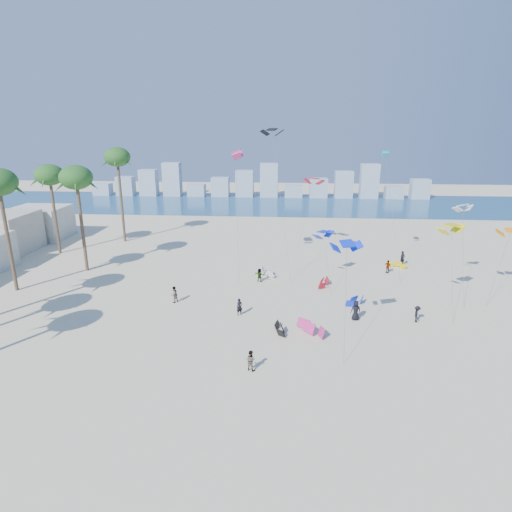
{
  "coord_description": "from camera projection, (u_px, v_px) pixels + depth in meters",
  "views": [
    {
      "loc": [
        6.06,
        -25.11,
        17.17
      ],
      "look_at": [
        3.0,
        16.0,
        4.5
      ],
      "focal_mm": 29.68,
      "sensor_mm": 36.0,
      "label": 1
    }
  ],
  "objects": [
    {
      "name": "flying_kites",
      "position": [
        349.0,
        189.0,
        45.17
      ],
      "size": [
        31.21,
        25.7,
        17.38
      ],
      "color": "#0D2CEB",
      "rests_on": "ground"
    },
    {
      "name": "grounded_kites",
      "position": [
        317.0,
        294.0,
        43.94
      ],
      "size": [
        18.63,
        21.69,
        1.0
      ],
      "color": "black",
      "rests_on": "ground"
    },
    {
      "name": "ground",
      "position": [
        196.0,
        384.0,
        29.41
      ],
      "size": [
        220.0,
        220.0,
        0.0
      ],
      "primitive_type": "plane",
      "color": "beige",
      "rests_on": "ground"
    },
    {
      "name": "palm_row",
      "position": [
        13.0,
        187.0,
        43.06
      ],
      "size": [
        11.05,
        44.8,
        14.28
      ],
      "color": "brown",
      "rests_on": "ground"
    },
    {
      "name": "kitesurfer_mid",
      "position": [
        250.0,
        360.0,
        30.92
      ],
      "size": [
        0.95,
        0.87,
        1.58
      ],
      "primitive_type": "imported",
      "rotation": [
        0.0,
        0.0,
        2.69
      ],
      "color": "gray",
      "rests_on": "ground"
    },
    {
      "name": "kitesurfer_near",
      "position": [
        240.0,
        307.0,
        39.93
      ],
      "size": [
        0.72,
        0.65,
        1.66
      ],
      "primitive_type": "imported",
      "rotation": [
        0.0,
        0.0,
        0.53
      ],
      "color": "black",
      "rests_on": "ground"
    },
    {
      "name": "kitesurfers_far",
      "position": [
        323.0,
        287.0,
        44.88
      ],
      "size": [
        27.06,
        17.57,
        1.92
      ],
      "color": "black",
      "rests_on": "ground"
    },
    {
      "name": "ocean",
      "position": [
        261.0,
        204.0,
        98.05
      ],
      "size": [
        220.0,
        220.0,
        0.0
      ],
      "primitive_type": "plane",
      "color": "navy",
      "rests_on": "ground"
    },
    {
      "name": "distant_skyline",
      "position": [
        259.0,
        185.0,
        106.76
      ],
      "size": [
        85.0,
        3.0,
        8.4
      ],
      "color": "#9EADBF",
      "rests_on": "ground"
    }
  ]
}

